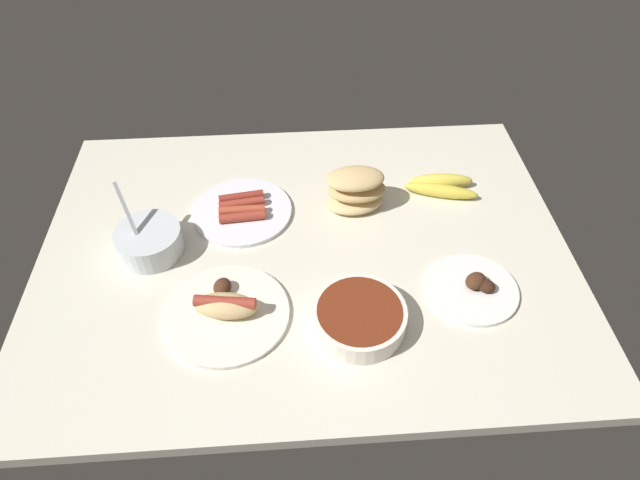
# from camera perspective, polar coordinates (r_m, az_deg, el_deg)

# --- Properties ---
(ground_plane) EXTENTS (1.20, 0.90, 0.03)m
(ground_plane) POSITION_cam_1_polar(r_m,az_deg,el_deg) (1.23, -1.60, -1.21)
(ground_plane) COLOR silver
(plate_sausages) EXTENTS (0.24, 0.24, 0.03)m
(plate_sausages) POSITION_cam_1_polar(r_m,az_deg,el_deg) (1.31, -8.28, 3.17)
(plate_sausages) COLOR white
(plate_sausages) RESTS_ON ground_plane
(bowl_chili) EXTENTS (0.19, 0.19, 0.05)m
(bowl_chili) POSITION_cam_1_polar(r_m,az_deg,el_deg) (1.07, 4.20, -8.17)
(bowl_chili) COLOR white
(bowl_chili) RESTS_ON ground_plane
(bread_stack) EXTENTS (0.15, 0.11, 0.11)m
(bread_stack) POSITION_cam_1_polar(r_m,az_deg,el_deg) (1.28, 3.81, 5.32)
(bread_stack) COLOR #E5C689
(bread_stack) RESTS_ON ground_plane
(plate_hotdog_assembled) EXTENTS (0.25, 0.25, 0.06)m
(plate_hotdog_assembled) POSITION_cam_1_polar(r_m,az_deg,el_deg) (1.10, -9.94, -7.31)
(plate_hotdog_assembled) COLOR white
(plate_hotdog_assembled) RESTS_ON ground_plane
(banana_bunch) EXTENTS (0.19, 0.10, 0.04)m
(banana_bunch) POSITION_cam_1_polar(r_m,az_deg,el_deg) (1.38, 12.75, 5.67)
(banana_bunch) COLOR gold
(banana_bunch) RESTS_ON ground_plane
(plate_grilled_meat) EXTENTS (0.19, 0.19, 0.04)m
(plate_grilled_meat) POSITION_cam_1_polar(r_m,az_deg,el_deg) (1.18, 16.06, -4.91)
(plate_grilled_meat) COLOR white
(plate_grilled_meat) RESTS_ON ground_plane
(bowl_coleslaw) EXTENTS (0.15, 0.15, 0.15)m
(bowl_coleslaw) POSITION_cam_1_polar(r_m,az_deg,el_deg) (1.25, -17.74, -0.03)
(bowl_coleslaw) COLOR silver
(bowl_coleslaw) RESTS_ON ground_plane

